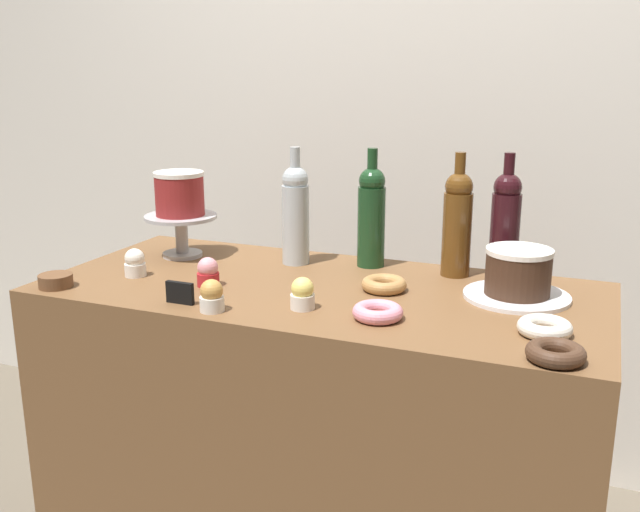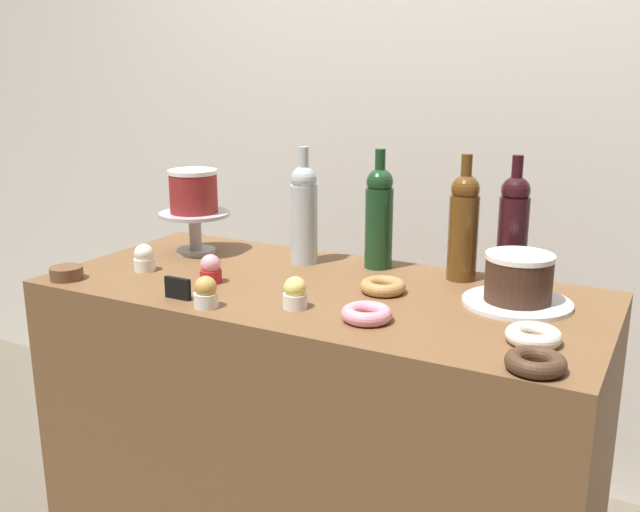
{
  "view_description": "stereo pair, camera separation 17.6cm",
  "coord_description": "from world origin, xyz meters",
  "px_view_note": "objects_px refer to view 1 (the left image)",
  "views": [
    {
      "loc": [
        0.64,
        -1.58,
        1.44
      ],
      "look_at": [
        0.0,
        0.0,
        0.98
      ],
      "focal_mm": 39.84,
      "sensor_mm": 36.0,
      "label": 1
    },
    {
      "loc": [
        0.8,
        -1.5,
        1.44
      ],
      "look_at": [
        0.0,
        0.0,
        0.98
      ],
      "focal_mm": 39.84,
      "sensor_mm": 36.0,
      "label": 2
    }
  ],
  "objects_px": {
    "cupcake_vanilla": "(135,263)",
    "cupcake_strawberry": "(208,273)",
    "cupcake_lemon": "(302,294)",
    "donut_pink": "(378,312)",
    "donut_sugar": "(545,327)",
    "wine_bottle_clear": "(296,213)",
    "wine_bottle_dark_red": "(505,223)",
    "cake_stand_pedestal": "(181,228)",
    "donut_chocolate": "(556,353)",
    "price_sign_chalkboard": "(180,293)",
    "white_layer_cake": "(179,193)",
    "cupcake_caramel": "(212,296)",
    "chocolate_round_cake": "(518,272)",
    "donut_maple": "(384,284)",
    "cookie_stack": "(56,281)",
    "wine_bottle_amber": "(457,222)",
    "wine_bottle_green": "(371,215)"
  },
  "relations": [
    {
      "from": "wine_bottle_clear",
      "to": "cupcake_strawberry",
      "type": "height_order",
      "value": "wine_bottle_clear"
    },
    {
      "from": "wine_bottle_clear",
      "to": "donut_chocolate",
      "type": "relative_size",
      "value": 2.91
    },
    {
      "from": "wine_bottle_amber",
      "to": "wine_bottle_dark_red",
      "type": "bearing_deg",
      "value": 17.47
    },
    {
      "from": "chocolate_round_cake",
      "to": "wine_bottle_clear",
      "type": "xyz_separation_m",
      "value": [
        -0.62,
        0.09,
        0.08
      ]
    },
    {
      "from": "wine_bottle_clear",
      "to": "cupcake_lemon",
      "type": "relative_size",
      "value": 4.38
    },
    {
      "from": "wine_bottle_clear",
      "to": "cake_stand_pedestal",
      "type": "bearing_deg",
      "value": -170.2
    },
    {
      "from": "cake_stand_pedestal",
      "to": "cupcake_vanilla",
      "type": "xyz_separation_m",
      "value": [
        -0.0,
        -0.22,
        -0.05
      ]
    },
    {
      "from": "cupcake_lemon",
      "to": "donut_maple",
      "type": "xyz_separation_m",
      "value": [
        0.13,
        0.2,
        -0.02
      ]
    },
    {
      "from": "white_layer_cake",
      "to": "donut_maple",
      "type": "xyz_separation_m",
      "value": [
        0.64,
        -0.09,
        -0.17
      ]
    },
    {
      "from": "wine_bottle_clear",
      "to": "cupcake_caramel",
      "type": "height_order",
      "value": "wine_bottle_clear"
    },
    {
      "from": "cake_stand_pedestal",
      "to": "wine_bottle_dark_red",
      "type": "relative_size",
      "value": 0.64
    },
    {
      "from": "cookie_stack",
      "to": "donut_sugar",
      "type": "bearing_deg",
      "value": 5.92
    },
    {
      "from": "cookie_stack",
      "to": "cake_stand_pedestal",
      "type": "bearing_deg",
      "value": 71.04
    },
    {
      "from": "wine_bottle_clear",
      "to": "donut_chocolate",
      "type": "distance_m",
      "value": 0.87
    },
    {
      "from": "wine_bottle_green",
      "to": "cookie_stack",
      "type": "xyz_separation_m",
      "value": [
        -0.67,
        -0.49,
        -0.13
      ]
    },
    {
      "from": "donut_maple",
      "to": "cupcake_strawberry",
      "type": "bearing_deg",
      "value": -162.93
    },
    {
      "from": "wine_bottle_dark_red",
      "to": "cupcake_caramel",
      "type": "distance_m",
      "value": 0.78
    },
    {
      "from": "white_layer_cake",
      "to": "wine_bottle_clear",
      "type": "xyz_separation_m",
      "value": [
        0.34,
        0.06,
        -0.04
      ]
    },
    {
      "from": "donut_sugar",
      "to": "wine_bottle_dark_red",
      "type": "bearing_deg",
      "value": 109.79
    },
    {
      "from": "white_layer_cake",
      "to": "chocolate_round_cake",
      "type": "xyz_separation_m",
      "value": [
        0.95,
        -0.03,
        -0.12
      ]
    },
    {
      "from": "wine_bottle_clear",
      "to": "cupcake_lemon",
      "type": "distance_m",
      "value": 0.41
    },
    {
      "from": "cupcake_caramel",
      "to": "donut_sugar",
      "type": "distance_m",
      "value": 0.72
    },
    {
      "from": "wine_bottle_amber",
      "to": "cupcake_lemon",
      "type": "xyz_separation_m",
      "value": [
        -0.27,
        -0.4,
        -0.11
      ]
    },
    {
      "from": "donut_chocolate",
      "to": "cupcake_vanilla",
      "type": "bearing_deg",
      "value": 171.06
    },
    {
      "from": "cupcake_lemon",
      "to": "donut_pink",
      "type": "height_order",
      "value": "cupcake_lemon"
    },
    {
      "from": "price_sign_chalkboard",
      "to": "donut_sugar",
      "type": "bearing_deg",
      "value": 7.9
    },
    {
      "from": "donut_pink",
      "to": "wine_bottle_green",
      "type": "bearing_deg",
      "value": 110.3
    },
    {
      "from": "white_layer_cake",
      "to": "donut_sugar",
      "type": "xyz_separation_m",
      "value": [
        1.04,
        -0.26,
        -0.17
      ]
    },
    {
      "from": "white_layer_cake",
      "to": "chocolate_round_cake",
      "type": "bearing_deg",
      "value": -1.79
    },
    {
      "from": "chocolate_round_cake",
      "to": "wine_bottle_clear",
      "type": "distance_m",
      "value": 0.63
    },
    {
      "from": "cupcake_caramel",
      "to": "white_layer_cake",
      "type": "bearing_deg",
      "value": 130.28
    },
    {
      "from": "cupcake_vanilla",
      "to": "donut_pink",
      "type": "distance_m",
      "value": 0.7
    },
    {
      "from": "cupcake_vanilla",
      "to": "cupcake_caramel",
      "type": "xyz_separation_m",
      "value": [
        0.33,
        -0.17,
        0.0
      ]
    },
    {
      "from": "cupcake_vanilla",
      "to": "donut_sugar",
      "type": "xyz_separation_m",
      "value": [
        1.04,
        -0.04,
        -0.02
      ]
    },
    {
      "from": "cake_stand_pedestal",
      "to": "wine_bottle_clear",
      "type": "distance_m",
      "value": 0.35
    },
    {
      "from": "cupcake_vanilla",
      "to": "cupcake_strawberry",
      "type": "height_order",
      "value": "same"
    },
    {
      "from": "donut_sugar",
      "to": "donut_maple",
      "type": "distance_m",
      "value": 0.43
    },
    {
      "from": "cupcake_caramel",
      "to": "cupcake_lemon",
      "type": "height_order",
      "value": "same"
    },
    {
      "from": "wine_bottle_amber",
      "to": "donut_pink",
      "type": "bearing_deg",
      "value": -102.12
    },
    {
      "from": "cupcake_vanilla",
      "to": "cupcake_lemon",
      "type": "distance_m",
      "value": 0.52
    },
    {
      "from": "donut_pink",
      "to": "donut_chocolate",
      "type": "xyz_separation_m",
      "value": [
        0.38,
        -0.09,
        0.0
      ]
    },
    {
      "from": "wine_bottle_dark_red",
      "to": "price_sign_chalkboard",
      "type": "xyz_separation_m",
      "value": [
        -0.66,
        -0.51,
        -0.12
      ]
    },
    {
      "from": "wine_bottle_green",
      "to": "wine_bottle_dark_red",
      "type": "xyz_separation_m",
      "value": [
        0.35,
        0.03,
        0.0
      ]
    },
    {
      "from": "cake_stand_pedestal",
      "to": "chocolate_round_cake",
      "type": "relative_size",
      "value": 1.33
    },
    {
      "from": "white_layer_cake",
      "to": "wine_bottle_amber",
      "type": "xyz_separation_m",
      "value": [
        0.78,
        0.11,
        -0.04
      ]
    },
    {
      "from": "cupcake_strawberry",
      "to": "cookie_stack",
      "type": "xyz_separation_m",
      "value": [
        -0.35,
        -0.15,
        -0.02
      ]
    },
    {
      "from": "donut_maple",
      "to": "cookie_stack",
      "type": "bearing_deg",
      "value": -159.86
    },
    {
      "from": "wine_bottle_dark_red",
      "to": "donut_chocolate",
      "type": "relative_size",
      "value": 2.91
    },
    {
      "from": "cupcake_vanilla",
      "to": "wine_bottle_dark_red",
      "type": "bearing_deg",
      "value": 22.09
    },
    {
      "from": "wine_bottle_clear",
      "to": "wine_bottle_dark_red",
      "type": "distance_m",
      "value": 0.56
    }
  ]
}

